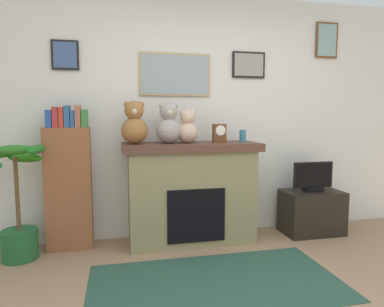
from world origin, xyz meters
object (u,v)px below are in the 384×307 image
candle_jar (243,136)px  teddy_bear_cream (188,128)px  teddy_bear_grey (134,125)px  teddy_bear_brown (169,125)px  mantel_clock (219,133)px  potted_plant (18,214)px  bookshelf (69,183)px  television (313,178)px  fireplace (191,192)px  tv_stand (312,212)px

candle_jar → teddy_bear_cream: bearing=-180.0°
teddy_bear_grey → teddy_bear_brown: (0.34, 0.00, -0.01)m
teddy_bear_cream → mantel_clock: bearing=-0.2°
candle_jar → potted_plant: bearing=-177.7°
mantel_clock → teddy_bear_cream: size_ratio=0.57×
bookshelf → candle_jar: (1.76, -0.07, 0.44)m
teddy_bear_cream → teddy_bear_grey: bearing=-180.0°
television → fireplace: bearing=177.8°
bookshelf → tv_stand: 2.61m
television → teddy_bear_cream: 1.52m
potted_plant → tv_stand: bearing=1.1°
bookshelf → teddy_bear_brown: size_ratio=3.46×
fireplace → bookshelf: size_ratio=0.99×
television → teddy_bear_cream: teddy_bear_cream is taller
tv_stand → teddy_bear_cream: teddy_bear_cream is taller
bookshelf → tv_stand: size_ratio=2.18×
potted_plant → teddy_bear_brown: 1.61m
teddy_bear_brown → mantel_clock: bearing=-0.1°
bookshelf → potted_plant: size_ratio=1.33×
teddy_bear_grey → fireplace: bearing=1.8°
candle_jar → tv_stand: bearing=-2.3°
bookshelf → candle_jar: 1.81m
television → mantel_clock: size_ratio=2.41×
potted_plant → television: size_ratio=2.29×
fireplace → mantel_clock: (0.29, -0.02, 0.61)m
tv_stand → mantel_clock: size_ratio=3.36×
television → teddy_bear_brown: teddy_bear_brown is taller
teddy_bear_brown → teddy_bear_cream: 0.19m
fireplace → potted_plant: potted_plant is taller
bookshelf → teddy_bear_cream: bookshelf is taller
television → candle_jar: (-0.82, 0.03, 0.47)m
candle_jar → mantel_clock: (-0.26, -0.00, 0.03)m
bookshelf → teddy_bear_grey: teddy_bear_grey is taller
television → potted_plant: bearing=-179.0°
television → teddy_bear_brown: (-1.60, 0.03, 0.59)m
tv_stand → teddy_bear_cream: bearing=178.7°
tv_stand → teddy_bear_brown: teddy_bear_brown is taller
mantel_clock → teddy_bear_brown: bearing=179.9°
potted_plant → teddy_bear_grey: teddy_bear_grey is taller
bookshelf → teddy_bear_brown: teddy_bear_brown is taller
potted_plant → teddy_bear_brown: teddy_bear_brown is taller
potted_plant → television: (3.00, 0.05, 0.20)m
bookshelf → potted_plant: bearing=-159.8°
tv_stand → candle_jar: size_ratio=4.97×
tv_stand → fireplace: bearing=177.9°
potted_plant → fireplace: bearing=3.7°
fireplace → television: size_ratio=3.01×
candle_jar → bookshelf: bearing=177.8°
potted_plant → candle_jar: bearing=2.3°
potted_plant → tv_stand: size_ratio=1.64×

